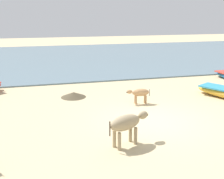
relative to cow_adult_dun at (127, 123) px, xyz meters
name	(u,v)px	position (x,y,z in m)	size (l,w,h in m)	color
ground	(154,121)	(1.66, 1.72, -0.73)	(80.00, 80.00, 0.00)	#CCB789
sea_water	(85,57)	(1.66, 18.40, -0.69)	(60.00, 20.00, 0.08)	slate
cow_adult_dun	(127,123)	(0.00, 0.00, 0.00)	(1.52, 0.89, 1.02)	tan
calf_near_tan	(140,93)	(1.85, 3.85, -0.22)	(1.10, 0.37, 0.71)	tan
debris_pile_0	(73,95)	(-0.97, 5.68, -0.61)	(1.24, 1.24, 0.25)	brown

